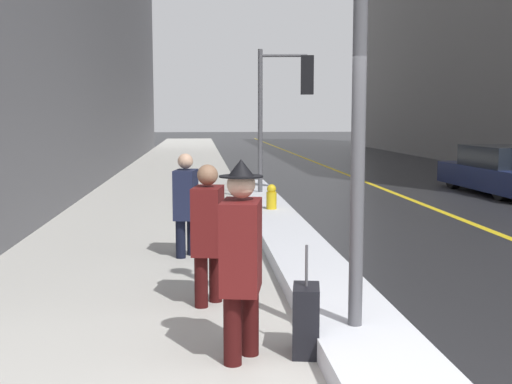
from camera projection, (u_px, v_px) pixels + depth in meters
sidewalk_slab at (170, 184)px, 19.04m from camera, size 4.00×80.00×0.01m
road_centre_stripe at (367, 183)px, 19.57m from camera, size 0.16×80.00×0.00m
snow_bank_curb at (283, 231)px, 10.72m from camera, size 0.89×15.42×0.21m
lamp_post at (360, 23)px, 5.26m from camera, size 0.28×0.28×4.59m
traffic_light_near at (290, 92)px, 15.07m from camera, size 1.31×0.33×3.57m
pedestrian_in_fedora at (241, 252)px, 5.19m from camera, size 0.38×0.56×1.67m
pedestrian_with_shoulder_bag at (208, 228)px, 6.77m from camera, size 0.37×0.72×1.51m
pedestrian_nearside at (186, 200)px, 9.12m from camera, size 0.36×0.71×1.49m
parked_car_navy at (503, 172)px, 16.69m from camera, size 1.87×4.44×1.25m
rolling_suitcase at (306, 321)px, 5.38m from camera, size 0.28×0.39×0.95m
fire_hydrant at (271, 202)px, 12.49m from camera, size 0.20×0.20×0.70m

